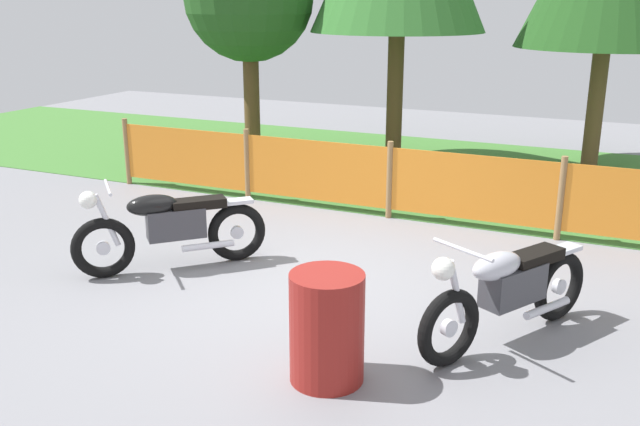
{
  "coord_description": "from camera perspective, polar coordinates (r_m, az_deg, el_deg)",
  "views": [
    {
      "loc": [
        2.91,
        -6.06,
        2.86
      ],
      "look_at": [
        0.28,
        -0.25,
        0.9
      ],
      "focal_mm": 39.42,
      "sensor_mm": 36.0,
      "label": 1
    }
  ],
  "objects": [
    {
      "name": "oil_drum",
      "position": [
        5.45,
        0.56,
        -9.29
      ],
      "size": [
        0.58,
        0.58,
        0.88
      ],
      "primitive_type": "cylinder",
      "color": "maroon",
      "rests_on": "ground"
    },
    {
      "name": "ground",
      "position": [
        7.31,
        -1.18,
        -6.04
      ],
      "size": [
        24.0,
        24.0,
        0.02
      ],
      "primitive_type": "cube",
      "color": "gray"
    },
    {
      "name": "barrier_fence",
      "position": [
        9.43,
        5.66,
        2.77
      ],
      "size": [
        8.84,
        0.08,
        1.05
      ],
      "color": "olive",
      "rests_on": "ground"
    },
    {
      "name": "motorcycle_trailing",
      "position": [
        6.22,
        15.03,
        -6.04
      ],
      "size": [
        1.14,
        1.88,
        0.99
      ],
      "rotation": [
        0.0,
        0.0,
        -2.09
      ],
      "color": "black",
      "rests_on": "ground"
    },
    {
      "name": "grass_verge",
      "position": [
        12.19,
        9.91,
        3.29
      ],
      "size": [
        24.0,
        5.64,
        0.01
      ],
      "primitive_type": "cube",
      "color": "#427A33",
      "rests_on": "ground"
    },
    {
      "name": "motorcycle_lead",
      "position": [
        7.77,
        -12.08,
        -1.09
      ],
      "size": [
        1.57,
        1.58,
        1.0
      ],
      "rotation": [
        0.0,
        0.0,
        -2.35
      ],
      "color": "black",
      "rests_on": "ground"
    }
  ]
}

